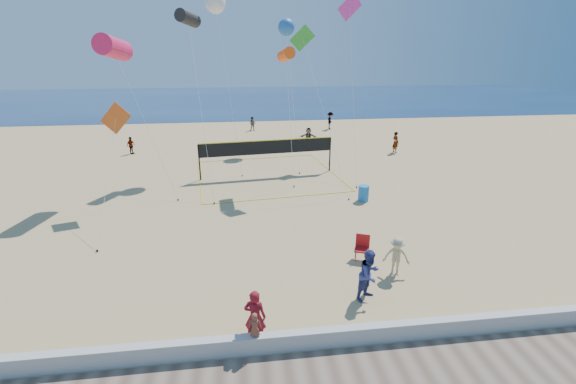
{
  "coord_description": "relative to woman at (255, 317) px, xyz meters",
  "views": [
    {
      "loc": [
        -1.38,
        -12.08,
        8.35
      ],
      "look_at": [
        0.41,
        2.0,
        3.16
      ],
      "focal_mm": 24.0,
      "sensor_mm": 36.0,
      "label": 1
    }
  ],
  "objects": [
    {
      "name": "kite_5",
      "position": [
        8.52,
        21.75,
        10.13
      ],
      "size": [
        2.46,
        9.1,
        12.59
      ],
      "rotation": [
        0.0,
        0.0,
        0.4
      ],
      "color": "#DA35AC",
      "rests_on": "ground"
    },
    {
      "name": "kite_2",
      "position": [
        2.86,
        15.67,
        7.24
      ],
      "size": [
        1.01,
        2.64,
        8.65
      ],
      "rotation": [
        0.0,
        0.0,
        0.16
      ],
      "color": "#FF5813",
      "rests_on": "ground"
    },
    {
      "name": "kite_1",
      "position": [
        -3.27,
        18.91,
        9.49
      ],
      "size": [
        2.27,
        8.43,
        10.98
      ],
      "rotation": [
        0.0,
        0.0,
        -0.43
      ],
      "color": "black",
      "rests_on": "ground"
    },
    {
      "name": "far_person_1",
      "position": [
        6.09,
        25.14,
        -0.03
      ],
      "size": [
        1.72,
        0.93,
        1.76
      ],
      "primitive_type": "imported",
      "rotation": [
        0.0,
        0.0,
        -0.26
      ],
      "color": "gray",
      "rests_on": "ground"
    },
    {
      "name": "kite_0",
      "position": [
        -7.03,
        14.53,
        7.63
      ],
      "size": [
        3.82,
        3.53,
        9.3
      ],
      "rotation": [
        0.0,
        0.0,
        -0.15
      ],
      "color": "#E41E54",
      "rests_on": "ground"
    },
    {
      "name": "camp_chair",
      "position": [
        4.73,
        4.47,
        -0.29
      ],
      "size": [
        0.75,
        0.86,
        1.21
      ],
      "rotation": [
        0.0,
        0.0,
        -0.4
      ],
      "color": "#A31214",
      "rests_on": "ground"
    },
    {
      "name": "far_person_3",
      "position": [
        1.28,
        33.49,
        -0.15
      ],
      "size": [
        0.89,
        0.8,
        1.52
      ],
      "primitive_type": "imported",
      "rotation": [
        0.0,
        0.0,
        -0.35
      ],
      "color": "gray",
      "rests_on": "ground"
    },
    {
      "name": "kite_4",
      "position": [
        3.89,
        14.66,
        7.62
      ],
      "size": [
        3.16,
        3.79,
        9.87
      ],
      "rotation": [
        0.0,
        0.0,
        0.08
      ],
      "color": "green",
      "rests_on": "ground"
    },
    {
      "name": "kite_3",
      "position": [
        -6.74,
        11.87,
        3.89
      ],
      "size": [
        1.78,
        5.83,
        5.9
      ],
      "rotation": [
        0.0,
        0.0,
        -0.07
      ],
      "color": "#C34F19",
      "rests_on": "ground"
    },
    {
      "name": "woman",
      "position": [
        0.0,
        0.0,
        0.0
      ],
      "size": [
        0.75,
        0.59,
        1.83
      ],
      "primitive_type": "imported",
      "rotation": [
        0.0,
        0.0,
        2.89
      ],
      "color": "maroon",
      "rests_on": "ground"
    },
    {
      "name": "far_person_2",
      "position": [
        13.22,
        21.92,
        0.01
      ],
      "size": [
        0.63,
        0.78,
        1.84
      ],
      "primitive_type": "imported",
      "rotation": [
        0.0,
        0.0,
        1.9
      ],
      "color": "gray",
      "rests_on": "ground"
    },
    {
      "name": "bystander_b",
      "position": [
        5.69,
        3.14,
        -0.11
      ],
      "size": [
        1.18,
        0.93,
        1.6
      ],
      "primitive_type": "imported",
      "rotation": [
        0.0,
        0.0,
        -0.37
      ],
      "color": "tan",
      "rests_on": "ground"
    },
    {
      "name": "trash_barrel",
      "position": [
        6.91,
        11.08,
        -0.45
      ],
      "size": [
        0.63,
        0.63,
        0.93
      ],
      "primitive_type": "cylinder",
      "rotation": [
        0.0,
        0.0,
        0.01
      ],
      "color": "blue",
      "rests_on": "ground"
    },
    {
      "name": "kite_6",
      "position": [
        -1.5,
        20.46,
        10.59
      ],
      "size": [
        2.24,
        4.57,
        12.21
      ],
      "rotation": [
        0.0,
        0.0,
        0.26
      ],
      "color": "white",
      "rests_on": "ground"
    },
    {
      "name": "bystander_a",
      "position": [
        4.11,
        1.76,
        0.04
      ],
      "size": [
        1.17,
        1.12,
        1.91
      ],
      "primitive_type": "imported",
      "rotation": [
        0.0,
        0.0,
        0.6
      ],
      "color": "navy",
      "rests_on": "ground"
    },
    {
      "name": "toddler",
      "position": [
        -0.02,
        -0.42,
        0.06
      ],
      "size": [
        0.39,
        0.28,
        0.75
      ],
      "primitive_type": "imported",
      "rotation": [
        0.0,
        0.0,
        3.02
      ],
      "color": "brown",
      "rests_on": "seawall"
    },
    {
      "name": "far_person_4",
      "position": [
        10.05,
        33.22,
        0.06
      ],
      "size": [
        1.1,
        1.42,
        1.94
      ],
      "primitive_type": "imported",
      "rotation": [
        0.0,
        0.0,
        1.23
      ],
      "color": "gray",
      "rests_on": "ground"
    },
    {
      "name": "volleyball_net",
      "position": [
        1.64,
        16.81,
        0.86
      ],
      "size": [
        10.58,
        10.45,
        2.56
      ],
      "rotation": [
        0.0,
        0.0,
        0.11
      ],
      "color": "black",
      "rests_on": "ground"
    },
    {
      "name": "kite_7",
      "position": [
        4.21,
        26.4,
        9.41
      ],
      "size": [
        1.72,
        10.47,
        11.05
      ],
      "rotation": [
        0.0,
        0.0,
        -0.23
      ],
      "color": "#225FAD",
      "rests_on": "ground"
    },
    {
      "name": "far_person_0",
      "position": [
        -9.54,
        24.36,
        -0.16
      ],
      "size": [
        0.75,
        0.95,
        1.5
      ],
      "primitive_type": "imported",
      "rotation": [
        0.0,
        0.0,
        1.06
      ],
      "color": "gray",
      "rests_on": "ground"
    },
    {
      "name": "ocean",
      "position": [
        1.16,
        64.57,
        -0.9
      ],
      "size": [
        140.0,
        50.0,
        0.03
      ],
      "primitive_type": "cube",
      "color": "#10244E",
      "rests_on": "ground"
    },
    {
      "name": "seawall",
      "position": [
        1.16,
        -0.43,
        -0.61
      ],
      "size": [
        32.0,
        0.3,
        0.6
      ],
      "primitive_type": "cube",
      "color": "beige",
      "rests_on": "ground"
    },
    {
      "name": "ground",
      "position": [
        1.16,
        2.57,
        -0.91
      ],
      "size": [
        120.0,
        120.0,
        0.0
      ],
      "primitive_type": "plane",
      "color": "tan",
      "rests_on": "ground"
    }
  ]
}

